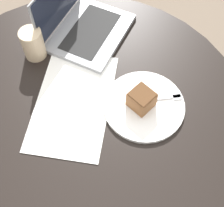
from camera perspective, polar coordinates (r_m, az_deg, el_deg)
ground_plane at (r=1.65m, az=-3.66°, el=-13.57°), size 12.00×12.00×0.00m
dining_table at (r=1.13m, az=-5.22°, el=-5.40°), size 1.10×1.10×0.70m
paper_document at (r=1.02m, az=-7.08°, el=0.38°), size 0.40×0.24×0.00m
plate at (r=1.00m, az=5.84°, el=-0.35°), size 0.26×0.26×0.01m
cake_slice at (r=0.97m, az=5.42°, el=0.75°), size 0.10×0.10×0.06m
fork at (r=1.02m, az=8.90°, el=0.99°), size 0.07×0.17×0.00m
coffee_glass at (r=1.12m, az=-14.24°, el=10.53°), size 0.08×0.08×0.11m
laptop at (r=1.18m, az=-5.32°, el=14.05°), size 0.35×0.32×0.21m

